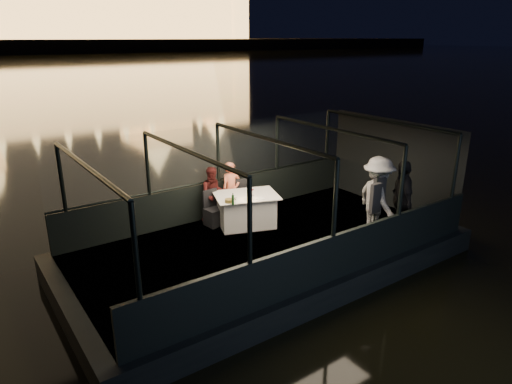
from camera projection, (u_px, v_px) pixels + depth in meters
boat_hull at (266, 263)px, 10.11m from camera, size 8.60×4.40×1.00m
boat_deck at (267, 243)px, 9.96m from camera, size 8.00×4.00×0.04m
gunwale_port at (219, 198)px, 11.36m from camera, size 8.00×0.08×0.90m
gunwale_starboard at (332, 258)px, 8.26m from camera, size 8.00×0.08×0.90m
cabin_glass_port at (218, 153)px, 10.98m from camera, size 8.00×0.02×1.40m
cabin_glass_starboard at (336, 199)px, 7.89m from camera, size 8.00×0.02×1.40m
cabin_roof_glass at (267, 139)px, 9.21m from camera, size 8.00×4.00×0.02m
end_wall_fore at (69, 238)px, 7.41m from camera, size 0.02×4.00×2.30m
end_wall_aft at (392, 164)px, 11.75m from camera, size 0.02×4.00×2.30m
canopy_ribs at (267, 193)px, 9.58m from camera, size 8.00×4.00×2.30m
dining_table_central at (246, 210)px, 10.73m from camera, size 1.72×1.47×0.77m
chair_port_left at (214, 207)px, 10.72m from camera, size 0.44×0.44×0.83m
chair_port_right at (245, 200)px, 11.21m from camera, size 0.56×0.56×0.93m
coat_stand at (375, 205)px, 9.58m from camera, size 0.48×0.39×1.64m
person_woman_coral at (231, 187)px, 11.20m from camera, size 0.52×0.37×1.38m
person_man_maroon at (213, 191)px, 10.92m from camera, size 0.77×0.67×1.34m
passenger_stripe at (377, 202)px, 9.88m from camera, size 1.03×1.36×1.87m
passenger_dark at (401, 200)px, 10.00m from camera, size 0.93×1.10×1.76m
wine_bottle at (233, 198)px, 9.95m from camera, size 0.07×0.07×0.27m
bread_basket at (229, 201)px, 10.11m from camera, size 0.22×0.22×0.08m
amber_candle at (249, 198)px, 10.29m from camera, size 0.06×0.06×0.08m
plate_near at (260, 198)px, 10.35m from camera, size 0.28×0.28×0.01m
plate_far at (234, 201)px, 10.21m from camera, size 0.29×0.29×0.01m
wine_glass_white at (235, 201)px, 9.95m from camera, size 0.07×0.07×0.17m
wine_glass_red at (253, 192)px, 10.52m from camera, size 0.07×0.07×0.20m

